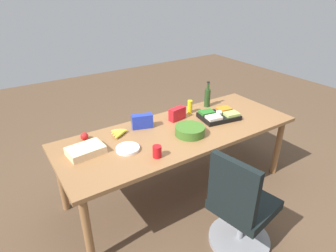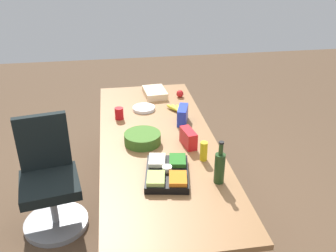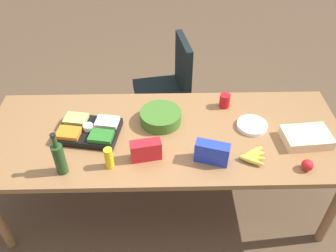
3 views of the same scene
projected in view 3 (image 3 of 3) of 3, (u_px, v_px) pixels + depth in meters
name	position (u px, v px, depth m)	size (l,w,h in m)	color
ground_plane	(165.00, 200.00, 3.03)	(10.00, 10.00, 0.00)	brown
conference_table	(165.00, 141.00, 2.56)	(2.56, 0.96, 0.77)	olive
office_chair	(166.00, 98.00, 3.48)	(0.56, 0.56, 0.99)	gray
sheet_cake	(306.00, 137.00, 2.44)	(0.32, 0.22, 0.07)	beige
veggie_tray	(89.00, 130.00, 2.49)	(0.46, 0.37, 0.09)	black
red_solo_cup	(225.00, 101.00, 2.72)	(0.08, 0.08, 0.11)	red
wine_bottle	(59.00, 158.00, 2.17)	(0.08, 0.08, 0.32)	#23401C
mustard_bottle	(109.00, 158.00, 2.24)	(0.06, 0.06, 0.15)	yellow
salad_bowl	(161.00, 117.00, 2.59)	(0.30, 0.30, 0.09)	#3D6A23
chip_bag_blue	(212.00, 153.00, 2.27)	(0.22, 0.08, 0.15)	#2137B6
banana_bunch	(252.00, 156.00, 2.32)	(0.19, 0.19, 0.04)	yellow
paper_plate_stack	(252.00, 125.00, 2.56)	(0.22, 0.22, 0.03)	white
chip_bag_red	(146.00, 150.00, 2.30)	(0.20, 0.08, 0.14)	red
apple_red	(307.00, 165.00, 2.24)	(0.08, 0.08, 0.08)	red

